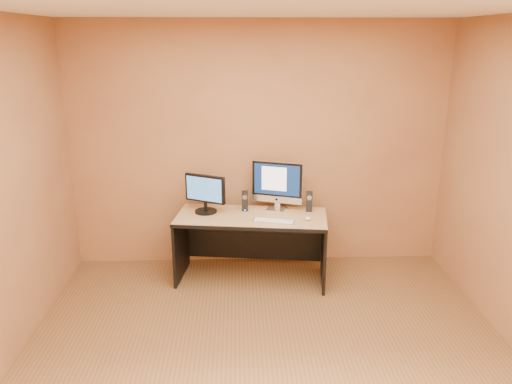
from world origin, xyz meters
TOP-DOWN VIEW (x-y plane):
  - floor at (0.00, 0.00)m, footprint 4.00×4.00m
  - walls at (0.00, 0.00)m, footprint 4.00×4.00m
  - ceiling at (0.00, 0.00)m, footprint 4.00×4.00m
  - desk at (-0.09, 1.52)m, footprint 1.58×0.85m
  - imac at (0.17, 1.71)m, footprint 0.57×0.36m
  - second_monitor at (-0.56, 1.64)m, footprint 0.50×0.41m
  - speaker_left at (-0.15, 1.68)m, footprint 0.07×0.07m
  - speaker_right at (0.51, 1.64)m, footprint 0.07×0.08m
  - keyboard at (0.12, 1.34)m, footprint 0.42×0.21m
  - mouse at (0.46, 1.39)m, footprint 0.06×0.10m
  - cable_a at (0.27, 1.80)m, footprint 0.06×0.20m
  - cable_b at (0.17, 1.78)m, footprint 0.08×0.16m

SIDE VIEW (x-z plane):
  - floor at x=0.00m, z-range 0.00..0.00m
  - desk at x=-0.09m, z-range 0.00..0.70m
  - cable_a at x=0.27m, z-range 0.70..0.70m
  - cable_b at x=0.17m, z-range 0.70..0.70m
  - keyboard at x=0.12m, z-range 0.70..0.71m
  - mouse at x=0.46m, z-range 0.70..0.73m
  - speaker_left at x=-0.15m, z-range 0.70..0.90m
  - speaker_right at x=0.51m, z-range 0.70..0.90m
  - second_monitor at x=-0.56m, z-range 0.70..1.09m
  - imac at x=0.17m, z-range 0.70..1.21m
  - walls at x=0.00m, z-range 0.00..2.60m
  - ceiling at x=0.00m, z-range 2.60..2.60m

